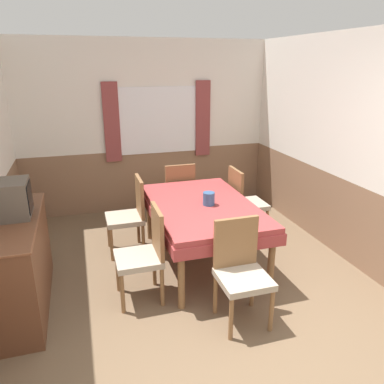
% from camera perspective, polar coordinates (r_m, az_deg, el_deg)
% --- Properties ---
extents(ground_plane, '(16.00, 16.00, 0.00)m').
position_cam_1_polar(ground_plane, '(3.14, 8.41, -26.78)').
color(ground_plane, brown).
extents(wall_back, '(4.23, 0.09, 2.60)m').
position_cam_1_polar(wall_back, '(5.90, -6.78, 9.77)').
color(wall_back, white).
rests_on(wall_back, ground_plane).
extents(wall_right, '(0.05, 4.16, 2.60)m').
position_cam_1_polar(wall_right, '(4.93, 20.49, 6.81)').
color(wall_right, white).
rests_on(wall_right, ground_plane).
extents(dining_table, '(1.13, 1.78, 0.74)m').
position_cam_1_polar(dining_table, '(4.28, 1.59, -3.03)').
color(dining_table, '#9E3838').
rests_on(dining_table, ground_plane).
extents(chair_left_near, '(0.44, 0.44, 0.95)m').
position_cam_1_polar(chair_left_near, '(3.71, -7.14, -8.99)').
color(chair_left_near, brown).
rests_on(chair_left_near, ground_plane).
extents(chair_head_near, '(0.44, 0.44, 0.95)m').
position_cam_1_polar(chair_head_near, '(3.43, 7.42, -11.48)').
color(chair_head_near, brown).
rests_on(chair_head_near, ground_plane).
extents(chair_left_far, '(0.44, 0.44, 0.95)m').
position_cam_1_polar(chair_left_far, '(4.64, -9.42, -3.15)').
color(chair_left_far, brown).
rests_on(chair_left_far, ground_plane).
extents(chair_head_window, '(0.44, 0.44, 0.95)m').
position_cam_1_polar(chair_head_window, '(5.30, -2.14, -0.08)').
color(chair_head_window, brown).
rests_on(chair_head_window, ground_plane).
extents(chair_right_far, '(0.44, 0.44, 0.95)m').
position_cam_1_polar(chair_right_far, '(5.04, 7.90, -1.26)').
color(chair_right_far, brown).
rests_on(chair_right_far, ground_plane).
extents(sideboard, '(0.46, 1.44, 0.91)m').
position_cam_1_polar(sideboard, '(3.93, -24.84, -9.87)').
color(sideboard, brown).
rests_on(sideboard, ground_plane).
extents(tv, '(0.29, 0.36, 0.34)m').
position_cam_1_polar(tv, '(3.76, -25.58, -0.95)').
color(tv, '#51473D').
rests_on(tv, sideboard).
extents(vase, '(0.13, 0.13, 0.15)m').
position_cam_1_polar(vase, '(4.18, 2.57, -1.01)').
color(vase, '#335684').
rests_on(vase, dining_table).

